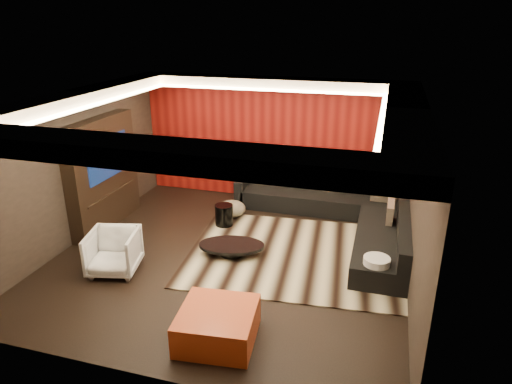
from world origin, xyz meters
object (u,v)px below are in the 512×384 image
(coffee_table, at_px, (232,249))
(drum_stool, at_px, (224,215))
(armchair, at_px, (113,252))
(sectional_sofa, at_px, (341,214))
(white_side_table, at_px, (375,272))
(orange_ottoman, at_px, (218,325))

(coffee_table, distance_m, drum_stool, 1.25)
(drum_stool, relative_size, armchair, 0.54)
(sectional_sofa, bearing_deg, drum_stool, -163.80)
(white_side_table, bearing_deg, orange_ottoman, -136.01)
(drum_stool, relative_size, white_side_table, 0.84)
(orange_ottoman, relative_size, sectional_sofa, 0.27)
(orange_ottoman, height_order, armchair, armchair)
(white_side_table, bearing_deg, coffee_table, 172.24)
(drum_stool, height_order, orange_ottoman, drum_stool)
(white_side_table, bearing_deg, drum_stool, 154.44)
(white_side_table, bearing_deg, armchair, -170.10)
(coffee_table, bearing_deg, orange_ottoman, -75.56)
(white_side_table, relative_size, orange_ottoman, 0.52)
(orange_ottoman, bearing_deg, armchair, 153.32)
(drum_stool, distance_m, armchair, 2.48)
(coffee_table, xyz_separation_m, sectional_sofa, (1.74, 1.78, 0.14))
(white_side_table, xyz_separation_m, armchair, (-4.20, -0.73, 0.11))
(drum_stool, xyz_separation_m, orange_ottoman, (1.11, -3.33, -0.02))
(coffee_table, bearing_deg, white_side_table, -7.76)
(armchair, bearing_deg, sectional_sofa, 26.30)
(drum_stool, height_order, white_side_table, white_side_table)
(drum_stool, xyz_separation_m, armchair, (-1.15, -2.19, 0.13))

